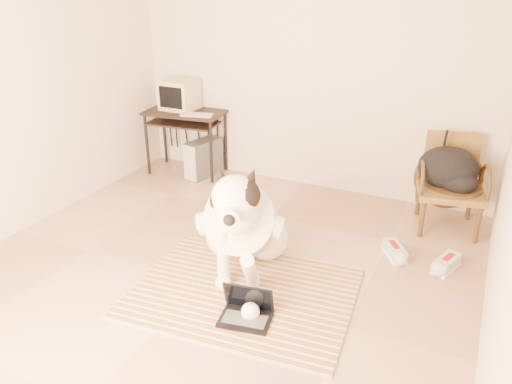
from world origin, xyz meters
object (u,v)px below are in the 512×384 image
Objects in this scene: computer_desk at (185,120)px; rattan_chair at (450,183)px; crt_monitor at (180,94)px; laptop at (247,310)px; backpack at (450,170)px; pc_tower at (204,158)px; dog at (243,225)px.

computer_desk is 2.99m from rattan_chair.
crt_monitor reaches higher than computer_desk.
backpack is at bearing 62.86° from laptop.
laptop is 1.02× the size of crt_monitor.
laptop is 2.96m from computer_desk.
crt_monitor is 0.78× the size of pc_tower.
pc_tower is at bearing 178.15° from rattan_chair.
rattan_chair is at bearing -3.30° from crt_monitor.
dog reaches higher than rattan_chair.
dog is 1.38× the size of computer_desk.
rattan_chair is (2.74, -0.09, 0.22)m from pc_tower.
dog reaches higher than computer_desk.
computer_desk is 0.31m from crt_monitor.
rattan_chair is (1.38, 1.53, 0.02)m from dog.
laptop is at bearing -48.51° from crt_monitor.
rattan_chair is 1.59× the size of backpack.
crt_monitor is 0.44× the size of rattan_chair.
computer_desk reaches higher than laptop.
backpack is at bearing -2.90° from computer_desk.
rattan_chair is at bearing 67.99° from backpack.
backpack is at bearing 47.34° from dog.
dog is 2.06m from rattan_chair.
crt_monitor is 3.12m from rattan_chair.
computer_desk is (-1.59, 1.63, 0.23)m from dog.
pc_tower is (0.34, -0.09, -0.71)m from crt_monitor.
computer_desk is 2.96m from backpack.
backpack is at bearing -2.95° from pc_tower.
computer_desk is 0.49m from pc_tower.
laptop is at bearing -61.06° from dog.
pc_tower is 2.75m from rattan_chair.
dog is 3.41× the size of crt_monitor.
dog is at bearing -50.07° from pc_tower.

